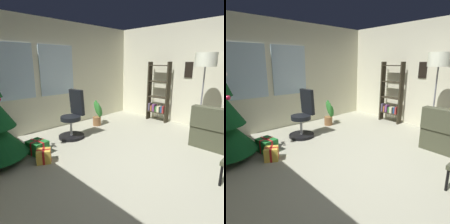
{
  "view_description": "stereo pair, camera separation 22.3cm",
  "coord_description": "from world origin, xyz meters",
  "views": [
    {
      "loc": [
        -2.44,
        -1.46,
        1.64
      ],
      "look_at": [
        -0.26,
        0.71,
        0.87
      ],
      "focal_mm": 31.71,
      "sensor_mm": 36.0,
      "label": 1
    },
    {
      "loc": [
        -2.28,
        -1.61,
        1.64
      ],
      "look_at": [
        -0.26,
        0.71,
        0.87
      ],
      "focal_mm": 31.71,
      "sensor_mm": 36.0,
      "label": 2
    }
  ],
  "objects": [
    {
      "name": "ground_plane",
      "position": [
        0.0,
        0.0,
        -0.05
      ],
      "size": [
        5.22,
        6.06,
        0.1
      ],
      "primitive_type": "cube",
      "color": "#A09F88"
    },
    {
      "name": "potted_plant",
      "position": [
        0.92,
        2.44,
        0.29
      ],
      "size": [
        0.3,
        0.42,
        0.67
      ],
      "color": "#8C5E37",
      "rests_on": "ground_plane"
    },
    {
      "name": "gift_box_green",
      "position": [
        -1.02,
        1.89,
        0.12
      ],
      "size": [
        0.34,
        0.4,
        0.25
      ],
      "color": "#1E722D",
      "rests_on": "ground_plane"
    },
    {
      "name": "bookshelf",
      "position": [
        2.4,
        1.52,
        0.72
      ],
      "size": [
        0.18,
        0.64,
        1.66
      ],
      "color": "#2D281C",
      "rests_on": "ground_plane"
    },
    {
      "name": "gift_box_gold",
      "position": [
        -1.09,
        1.5,
        0.11
      ],
      "size": [
        0.3,
        0.3,
        0.23
      ],
      "color": "gold",
      "rests_on": "ground_plane"
    },
    {
      "name": "office_chair",
      "position": [
        -0.07,
        2.13,
        0.41
      ],
      "size": [
        0.56,
        0.56,
        1.07
      ],
      "color": "black",
      "rests_on": "ground_plane"
    },
    {
      "name": "wall_back_with_windows",
      "position": [
        -0.02,
        3.08,
        1.33
      ],
      "size": [
        5.22,
        0.12,
        2.64
      ],
      "color": "beige",
      "rests_on": "ground_plane"
    },
    {
      "name": "floor_lamp",
      "position": [
        1.91,
        0.14,
        1.61
      ],
      "size": [
        0.43,
        0.43,
        1.84
      ],
      "color": "slate",
      "rests_on": "ground_plane"
    }
  ]
}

